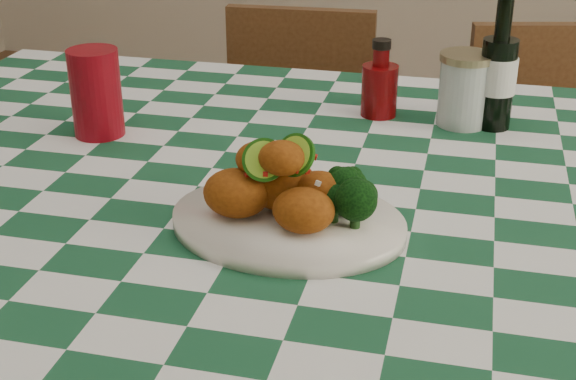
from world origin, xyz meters
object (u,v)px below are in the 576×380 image
(red_tumbler, at_px, (96,93))
(mason_jar, at_px, (464,90))
(beer_bottle, at_px, (499,63))
(ketchup_bottle, at_px, (380,78))
(fried_chicken_pile, at_px, (284,179))
(plate, at_px, (288,223))
(wooden_chair_left, at_px, (288,188))
(wooden_chair_right, at_px, (553,218))

(red_tumbler, height_order, mason_jar, red_tumbler)
(mason_jar, bearing_deg, beer_bottle, 0.19)
(ketchup_bottle, distance_m, beer_bottle, 0.20)
(fried_chicken_pile, relative_size, mason_jar, 1.30)
(fried_chicken_pile, bearing_deg, ketchup_bottle, 82.34)
(plate, xyz_separation_m, beer_bottle, (0.25, 0.43, 0.10))
(wooden_chair_left, bearing_deg, ketchup_bottle, -61.79)
(plate, height_order, red_tumbler, red_tumbler)
(plate, height_order, ketchup_bottle, ketchup_bottle)
(mason_jar, bearing_deg, red_tumbler, -162.10)
(mason_jar, distance_m, wooden_chair_right, 0.66)
(mason_jar, bearing_deg, wooden_chair_right, 62.89)
(mason_jar, xyz_separation_m, wooden_chair_left, (-0.41, 0.45, -0.44))
(plate, height_order, fried_chicken_pile, fried_chicken_pile)
(ketchup_bottle, bearing_deg, wooden_chair_right, 49.26)
(red_tumbler, bearing_deg, wooden_chair_right, 38.01)
(plate, bearing_deg, beer_bottle, 60.19)
(plate, bearing_deg, mason_jar, 65.46)
(wooden_chair_left, bearing_deg, red_tumbler, -107.31)
(mason_jar, bearing_deg, plate, -114.54)
(wooden_chair_right, bearing_deg, fried_chicken_pile, -129.81)
(ketchup_bottle, relative_size, mason_jar, 1.09)
(ketchup_bottle, relative_size, wooden_chair_left, 0.16)
(red_tumbler, bearing_deg, wooden_chair_left, 75.68)
(ketchup_bottle, relative_size, wooden_chair_right, 0.16)
(fried_chicken_pile, bearing_deg, red_tumbler, 146.36)
(red_tumbler, height_order, ketchup_bottle, red_tumbler)
(red_tumbler, relative_size, wooden_chair_left, 0.17)
(plate, distance_m, fried_chicken_pile, 0.06)
(mason_jar, bearing_deg, ketchup_bottle, 175.01)
(red_tumbler, xyz_separation_m, wooden_chair_right, (0.80, 0.62, -0.44))
(fried_chicken_pile, height_order, wooden_chair_left, fried_chicken_pile)
(red_tumbler, xyz_separation_m, ketchup_bottle, (0.43, 0.20, -0.00))
(plate, xyz_separation_m, wooden_chair_right, (0.42, 0.87, -0.38))
(plate, relative_size, wooden_chair_right, 0.37)
(fried_chicken_pile, height_order, ketchup_bottle, ketchup_bottle)
(red_tumbler, bearing_deg, mason_jar, 17.90)
(ketchup_bottle, distance_m, wooden_chair_right, 0.71)
(ketchup_bottle, bearing_deg, fried_chicken_pile, -97.66)
(plate, bearing_deg, wooden_chair_left, 103.50)
(plate, relative_size, beer_bottle, 1.37)
(fried_chicken_pile, xyz_separation_m, wooden_chair_left, (-0.21, 0.89, -0.44))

